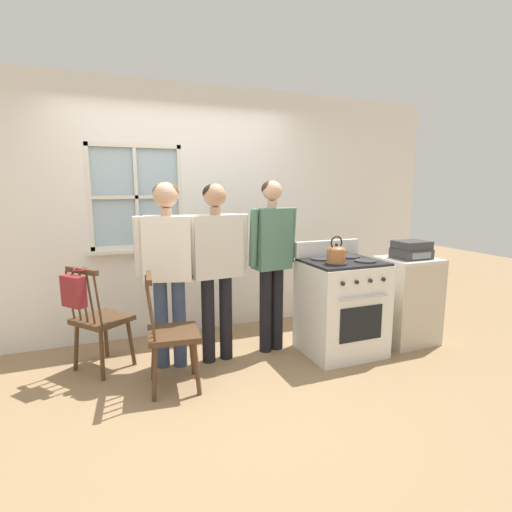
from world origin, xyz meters
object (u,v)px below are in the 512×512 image
(side_counter, at_px, (407,300))
(stereo, at_px, (411,250))
(chair_by_window, at_px, (100,321))
(person_elderly_left, at_px, (168,256))
(person_adult_right, at_px, (272,252))
(chair_near_wall, at_px, (171,335))
(stove, at_px, (341,306))
(potted_plant, at_px, (147,243))
(person_teen_center, at_px, (216,255))
(handbag, at_px, (74,290))
(kettle, at_px, (336,253))

(side_counter, xyz_separation_m, stereo, (0.00, -0.02, 0.54))
(chair_by_window, height_order, stereo, stereo)
(person_elderly_left, xyz_separation_m, person_adult_right, (1.00, -0.00, -0.02))
(chair_near_wall, bearing_deg, stove, -80.35)
(person_adult_right, bearing_deg, potted_plant, 136.34)
(person_elderly_left, bearing_deg, stereo, 7.82)
(chair_near_wall, height_order, person_adult_right, person_adult_right)
(stove, relative_size, potted_plant, 4.69)
(person_teen_center, distance_m, potted_plant, 0.97)
(person_adult_right, relative_size, handbag, 5.48)
(stove, bearing_deg, person_adult_right, 153.72)
(chair_by_window, xyz_separation_m, person_teen_center, (1.02, -0.20, 0.56))
(chair_by_window, bearing_deg, stereo, -137.70)
(stove, relative_size, side_counter, 1.20)
(potted_plant, distance_m, side_counter, 2.79)
(handbag, distance_m, side_counter, 3.22)
(person_elderly_left, relative_size, person_teen_center, 1.01)
(potted_plant, bearing_deg, person_adult_right, -36.29)
(person_adult_right, height_order, handbag, person_adult_right)
(person_adult_right, bearing_deg, chair_by_window, 166.33)
(chair_by_window, relative_size, person_elderly_left, 0.57)
(handbag, xyz_separation_m, stereo, (3.18, -0.37, 0.21))
(person_adult_right, height_order, side_counter, person_adult_right)
(chair_near_wall, xyz_separation_m, potted_plant, (-0.01, 1.19, 0.60))
(person_elderly_left, bearing_deg, person_teen_center, 11.88)
(person_elderly_left, xyz_separation_m, stove, (1.61, -0.31, -0.55))
(person_elderly_left, distance_m, handbag, 0.81)
(handbag, bearing_deg, person_adult_right, -0.99)
(chair_near_wall, relative_size, side_counter, 1.06)
(chair_by_window, xyz_separation_m, person_adult_right, (1.59, -0.17, 0.55))
(chair_near_wall, bearing_deg, person_teen_center, -46.81)
(person_elderly_left, relative_size, stove, 1.53)
(potted_plant, bearing_deg, stereo, -24.51)
(side_counter, distance_m, stereo, 0.54)
(person_elderly_left, bearing_deg, handbag, -166.01)
(handbag, xyz_separation_m, side_counter, (3.18, -0.35, -0.33))
(person_adult_right, bearing_deg, stereo, -21.05)
(chair_by_window, relative_size, person_adult_right, 0.57)
(person_elderly_left, bearing_deg, potted_plant, 111.91)
(person_elderly_left, xyz_separation_m, kettle, (1.45, -0.44, -0.00))
(kettle, bearing_deg, potted_plant, 141.26)
(kettle, relative_size, handbag, 0.80)
(person_teen_center, xyz_separation_m, stove, (1.18, -0.27, -0.54))
(side_counter, bearing_deg, handbag, 173.67)
(chair_by_window, relative_size, stereo, 2.80)
(stove, bearing_deg, potted_plant, 147.09)
(chair_by_window, bearing_deg, kettle, -144.55)
(chair_by_window, bearing_deg, person_teen_center, -139.16)
(person_elderly_left, relative_size, side_counter, 1.85)
(chair_near_wall, height_order, stereo, stereo)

